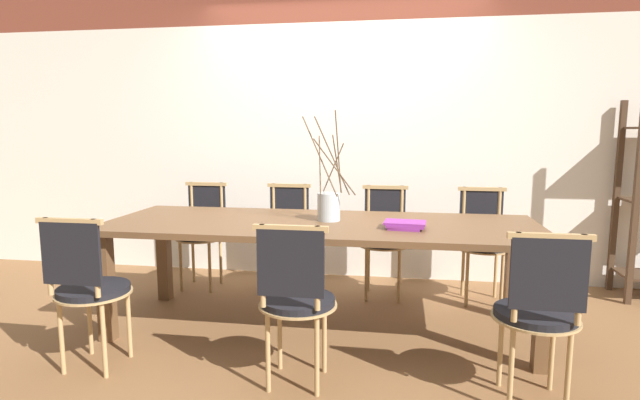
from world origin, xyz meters
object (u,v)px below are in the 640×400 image
object	(u,v)px
dining_table	(320,234)
chair_far_center	(384,235)
book_stack	(405,225)
vase_centerpiece	(329,205)
chair_near_center	(538,309)

from	to	relation	value
dining_table	chair_far_center	xyz separation A→B (m)	(0.40, 0.79, -0.16)
chair_far_center	dining_table	bearing A→B (deg)	62.80
chair_far_center	book_stack	xyz separation A→B (m)	(0.16, -0.92, 0.27)
dining_table	vase_centerpiece	bearing A→B (deg)	52.16
dining_table	chair_near_center	size ratio (longest dim) A/B	3.20
chair_near_center	vase_centerpiece	size ratio (longest dim) A/B	1.22
vase_centerpiece	book_stack	bearing A→B (deg)	-20.86
vase_centerpiece	book_stack	distance (m)	0.55
chair_near_center	chair_far_center	world-z (taller)	same
chair_near_center	chair_far_center	xyz separation A→B (m)	(-0.80, 1.57, 0.00)
dining_table	vase_centerpiece	xyz separation A→B (m)	(0.05, 0.07, 0.19)
chair_near_center	vase_centerpiece	world-z (taller)	vase_centerpiece
vase_centerpiece	book_stack	xyz separation A→B (m)	(0.51, -0.19, -0.09)
chair_far_center	vase_centerpiece	world-z (taller)	vase_centerpiece
dining_table	book_stack	world-z (taller)	book_stack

